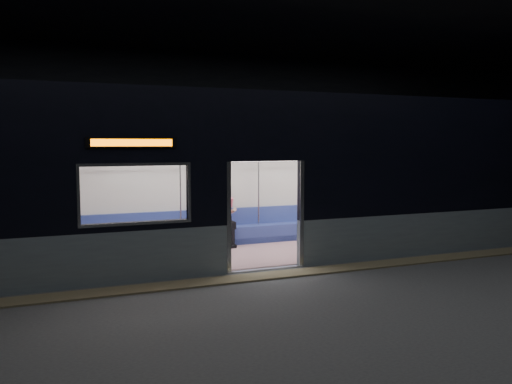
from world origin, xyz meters
TOP-DOWN VIEW (x-y plane):
  - station_floor at (0.00, 0.00)m, footprint 24.00×14.00m
  - station_envelope at (0.00, 0.00)m, footprint 24.00×14.00m
  - tactile_strip at (0.00, 0.55)m, footprint 22.80×0.50m
  - metro_car at (-0.00, 2.54)m, footprint 18.00×3.04m
  - passenger at (0.01, 3.55)m, footprint 0.41×0.70m
  - handbag at (-0.03, 3.31)m, footprint 0.32×0.28m
  - transit_map at (4.09, 3.85)m, footprint 0.92×0.03m

SIDE VIEW (x-z plane):
  - station_floor at x=0.00m, z-range -0.01..0.00m
  - tactile_strip at x=0.00m, z-range 0.00..0.03m
  - handbag at x=-0.03m, z-range 0.61..0.76m
  - passenger at x=0.01m, z-range 0.11..1.52m
  - transit_map at x=4.09m, z-range 1.15..1.75m
  - metro_car at x=0.00m, z-range 0.17..3.52m
  - station_envelope at x=0.00m, z-range 1.16..6.16m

